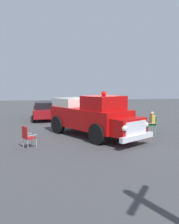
{
  "coord_description": "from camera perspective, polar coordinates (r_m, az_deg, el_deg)",
  "views": [
    {
      "loc": [
        2.57,
        13.34,
        2.98
      ],
      "look_at": [
        0.38,
        0.15,
        1.37
      ],
      "focal_mm": 38.09,
      "sensor_mm": 36.0,
      "label": 1
    }
  ],
  "objects": [
    {
      "name": "lawn_chair_spare",
      "position": [
        11.38,
        -14.72,
        -5.48
      ],
      "size": [
        0.68,
        0.68,
        1.02
      ],
      "color": "#B7BABF",
      "rests_on": "ground"
    },
    {
      "name": "spectator_standing",
      "position": [
        17.59,
        3.51,
        0.27
      ],
      "size": [
        0.28,
        0.64,
        1.68
      ],
      "color": "#2D334C",
      "rests_on": "ground"
    },
    {
      "name": "classic_hot_rod",
      "position": [
        20.19,
        -10.79,
        0.39
      ],
      "size": [
        2.16,
        4.47,
        1.46
      ],
      "color": "black",
      "rests_on": "ground"
    },
    {
      "name": "spectator_seated",
      "position": [
        14.85,
        14.48,
        -2.19
      ],
      "size": [
        0.54,
        0.4,
        1.29
      ],
      "color": "#383842",
      "rests_on": "ground"
    },
    {
      "name": "lawn_chair_by_car",
      "position": [
        16.08,
        -2.97,
        -1.69
      ],
      "size": [
        0.67,
        0.67,
        1.02
      ],
      "color": "#B7BABF",
      "rests_on": "ground"
    },
    {
      "name": "lawn_chair_near_truck",
      "position": [
        14.92,
        14.93,
        -2.59
      ],
      "size": [
        0.5,
        0.52,
        1.02
      ],
      "color": "#B7BABF",
      "rests_on": "ground"
    },
    {
      "name": "vintage_fire_truck",
      "position": [
        13.32,
        0.66,
        -0.83
      ],
      "size": [
        4.94,
        6.21,
        2.59
      ],
      "color": "black",
      "rests_on": "ground"
    },
    {
      "name": "ground_plane",
      "position": [
        13.91,
        1.46,
        -5.51
      ],
      "size": [
        60.0,
        60.0,
        0.0
      ],
      "primitive_type": "plane",
      "color": "#424244"
    },
    {
      "name": "traffic_cone",
      "position": [
        13.36,
        12.55,
        -4.83
      ],
      "size": [
        0.4,
        0.4,
        0.64
      ],
      "color": "orange",
      "rests_on": "ground"
    }
  ]
}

